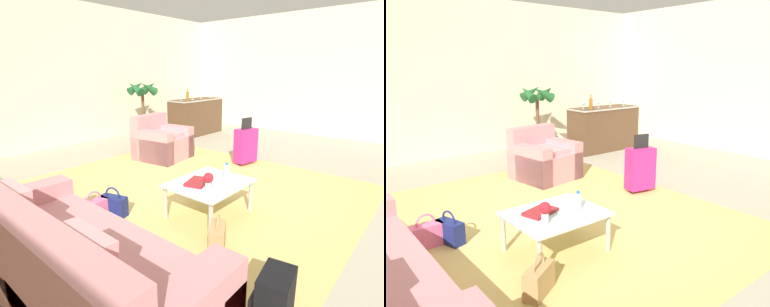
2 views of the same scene
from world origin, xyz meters
TOP-DOWN VIEW (x-y plane):
  - ground_plane at (0.00, 0.00)m, footprint 12.00×12.00m
  - wall_back at (0.00, 4.06)m, footprint 10.24×0.12m
  - area_rug at (-0.60, 0.20)m, footprint 5.20×4.40m
  - armchair at (0.89, 1.66)m, footprint 0.98×0.98m
  - coffee_table at (-0.40, -0.50)m, footprint 0.90×0.75m
  - water_bottle at (-0.20, -0.60)m, footprint 0.06×0.06m
  - coffee_table_book at (-0.52, -0.42)m, footprint 0.36×0.29m
  - flower_vase at (-0.62, -0.65)m, footprint 0.11×0.11m
  - bar_console at (3.10, 2.60)m, footprint 1.59×0.64m
  - wine_glass_leftmost at (2.56, 2.64)m, footprint 0.08×0.08m
  - wine_glass_left_of_centre at (2.92, 2.57)m, footprint 0.08×0.08m
  - wine_glass_right_of_centre at (3.28, 2.59)m, footprint 0.08×0.08m
  - wine_glass_rightmost at (3.64, 2.55)m, footprint 0.08×0.08m
  - wine_bottle_amber at (2.62, 2.48)m, footprint 0.07×0.07m
  - suitcase_magenta at (1.60, 0.20)m, footprint 0.44×0.30m
  - handbag_navy at (-1.15, 0.33)m, footprint 0.23×0.35m
  - handbag_tan at (-0.92, -1.00)m, footprint 0.35×0.28m
  - handbag_pink at (-1.36, 0.39)m, footprint 0.33×0.16m
  - potted_palm at (1.80, 3.20)m, footprint 0.64×0.64m

SIDE VIEW (x-z plane):
  - ground_plane at x=0.00m, z-range 0.00..0.00m
  - area_rug at x=-0.60m, z-range 0.00..0.01m
  - handbag_navy at x=-1.15m, z-range -0.05..0.31m
  - handbag_tan at x=-0.92m, z-range -0.05..0.31m
  - handbag_pink at x=-1.36m, z-range -0.05..0.31m
  - armchair at x=0.89m, z-range -0.12..0.71m
  - coffee_table at x=-0.40m, z-range 0.15..0.56m
  - suitcase_magenta at x=1.60m, z-range -0.07..0.78m
  - coffee_table_book at x=-0.52m, z-range 0.41..0.44m
  - bar_console at x=3.10m, z-range 0.02..0.94m
  - water_bottle at x=-0.20m, z-range 0.40..0.60m
  - flower_vase at x=-0.62m, z-range 0.43..0.63m
  - potted_palm at x=1.80m, z-range 0.02..1.47m
  - wine_glass_leftmost at x=2.56m, z-range 0.96..1.11m
  - wine_glass_left_of_centre at x=2.92m, z-range 0.96..1.11m
  - wine_glass_right_of_centre at x=3.28m, z-range 0.96..1.11m
  - wine_glass_rightmost at x=3.64m, z-range 0.96..1.11m
  - wine_bottle_amber at x=2.62m, z-range 0.89..1.19m
  - wall_back at x=0.00m, z-range 0.00..3.10m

